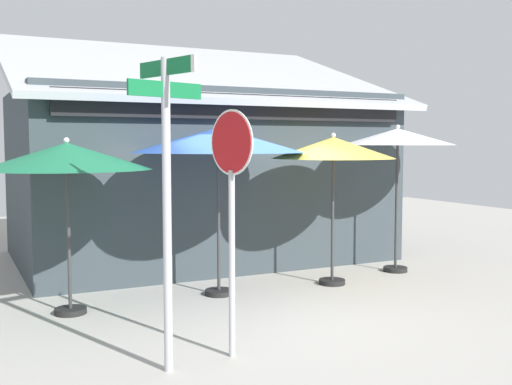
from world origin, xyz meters
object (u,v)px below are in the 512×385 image
at_px(patio_umbrella_forest_green_left, 67,158).
at_px(street_sign_post, 167,183).
at_px(patio_umbrella_mustard_right, 333,149).
at_px(patio_umbrella_ivory_far_right, 398,139).
at_px(stop_sign, 232,188).
at_px(patio_umbrella_royal_blue_center, 218,141).

bearing_deg(patio_umbrella_forest_green_left, street_sign_post, -78.72).
bearing_deg(patio_umbrella_mustard_right, patio_umbrella_ivory_far_right, 12.38).
bearing_deg(patio_umbrella_ivory_far_right, street_sign_post, -151.11).
bearing_deg(stop_sign, patio_umbrella_royal_blue_center, 70.02).
height_order(street_sign_post, patio_umbrella_forest_green_left, street_sign_post).
xyz_separation_m(patio_umbrella_royal_blue_center, patio_umbrella_ivory_far_right, (3.63, 0.19, 0.05)).
bearing_deg(patio_umbrella_ivory_far_right, patio_umbrella_forest_green_left, -177.36).
relative_size(street_sign_post, stop_sign, 1.18).
height_order(stop_sign, patio_umbrella_royal_blue_center, stop_sign).
xyz_separation_m(patio_umbrella_forest_green_left, patio_umbrella_ivory_far_right, (5.90, 0.27, 0.28)).
bearing_deg(stop_sign, patio_umbrella_ivory_far_right, 31.77).
distance_m(patio_umbrella_royal_blue_center, patio_umbrella_mustard_right, 2.01).
bearing_deg(patio_umbrella_royal_blue_center, patio_umbrella_ivory_far_right, 3.04).
relative_size(patio_umbrella_royal_blue_center, patio_umbrella_ivory_far_right, 0.99).
bearing_deg(patio_umbrella_ivory_far_right, patio_umbrella_mustard_right, -167.62).
bearing_deg(stop_sign, street_sign_post, -171.37).
bearing_deg(street_sign_post, patio_umbrella_forest_green_left, 101.28).
height_order(street_sign_post, patio_umbrella_ivory_far_right, street_sign_post).
height_order(patio_umbrella_royal_blue_center, patio_umbrella_mustard_right, patio_umbrella_royal_blue_center).
height_order(patio_umbrella_forest_green_left, patio_umbrella_royal_blue_center, patio_umbrella_royal_blue_center).
bearing_deg(patio_umbrella_royal_blue_center, patio_umbrella_mustard_right, -4.74).
relative_size(street_sign_post, patio_umbrella_ivory_far_right, 1.19).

